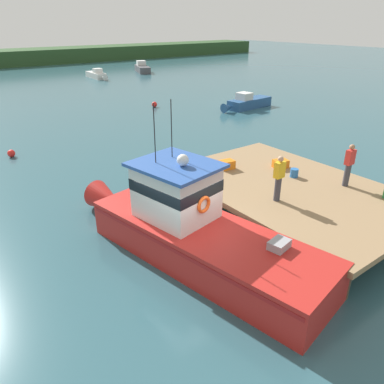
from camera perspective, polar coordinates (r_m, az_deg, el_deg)
The scene contains 13 objects.
ground_plane at distance 12.15m, azimuth -0.54°, elevation -9.73°, with size 200.00×200.00×0.00m, color #2D5660.
dock at distance 14.61m, azimuth 14.81°, elevation 0.52°, with size 6.00×9.00×1.20m.
main_fishing_boat at distance 11.64m, azimuth -0.11°, elevation -5.56°, with size 4.02×9.97×4.80m.
crate_single_by_cleat at distance 16.21m, azimuth 13.49°, elevation 4.27°, with size 0.60×0.44×0.34m, color orange.
crate_single_far at distance 15.69m, azimuth 5.40°, elevation 4.22°, with size 0.60×0.44×0.37m, color orange.
bait_bucket at distance 15.35m, azimuth 15.48°, elevation 2.86°, with size 0.32×0.32×0.34m, color #2866B2.
deckhand_by_the_boat at distance 12.91m, azimuth 13.23°, elevation 2.18°, with size 0.36×0.22×1.63m.
deckhand_further_back at distance 14.93m, azimuth 23.03°, elevation 3.94°, with size 0.36×0.22×1.63m.
moored_boat_far_right at distance 51.70m, azimuth -14.44°, elevation 17.09°, with size 1.32×4.96×1.26m.
moored_boat_near_channel at distance 32.88m, azimuth 8.43°, elevation 13.45°, with size 5.41×1.69×1.36m.
moored_boat_outer_mooring at distance 57.21m, azimuth -7.73°, elevation 18.40°, with size 3.11×6.00×1.51m.
mooring_buoy_spare_mooring at distance 22.91m, azimuth -26.09°, elevation 5.38°, with size 0.41×0.41×0.41m, color red.
mooring_buoy_channel_marker at distance 33.20m, azimuth -5.81°, elevation 13.29°, with size 0.47×0.47×0.47m, color red.
Camera 1 is at (-5.88, -8.07, 6.93)m, focal length 34.60 mm.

